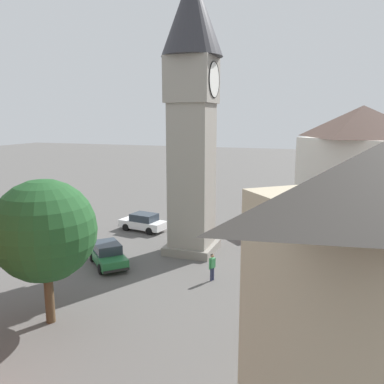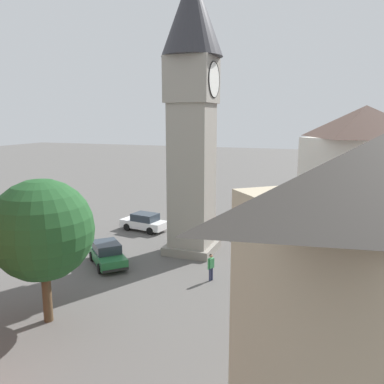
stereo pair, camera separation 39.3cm
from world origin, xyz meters
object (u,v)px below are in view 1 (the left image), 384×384
clock_tower (192,93)px  car_silver_kerb (254,228)px  building_terrace_right (360,157)px  car_blue_kerb (143,222)px  tree (45,231)px  pedestrian (212,265)px  car_red_corner (108,254)px

clock_tower → car_silver_kerb: bearing=-35.9°
car_silver_kerb → building_terrace_right: bearing=-30.9°
clock_tower → car_blue_kerb: bearing=57.7°
clock_tower → building_terrace_right: bearing=-32.2°
tree → building_terrace_right: 34.81m
car_blue_kerb → pedestrian: 12.06m
tree → building_terrace_right: size_ratio=0.50×
car_blue_kerb → car_silver_kerb: size_ratio=1.05×
building_terrace_right → clock_tower: bearing=147.8°
clock_tower → car_red_corner: clock_tower is taller
clock_tower → car_blue_kerb: size_ratio=4.50×
car_silver_kerb → pedestrian: size_ratio=2.44×
car_silver_kerb → building_terrace_right: building_terrace_right is taller
car_silver_kerb → building_terrace_right: size_ratio=0.30×
clock_tower → building_terrace_right: 23.58m
car_blue_kerb → building_terrace_right: (15.65, -18.02, 4.85)m
tree → building_terrace_right: (31.28, -15.24, 1.03)m
pedestrian → building_terrace_right: bearing=-21.2°
clock_tower → building_terrace_right: (19.33, -12.19, -5.80)m
car_silver_kerb → pedestrian: bearing=175.8°
building_terrace_right → tree: bearing=154.0°
pedestrian → car_blue_kerb: bearing=46.5°
car_silver_kerb → pedestrian: (-9.62, 0.70, 0.25)m
tree → car_silver_kerb: bearing=-21.5°
car_blue_kerb → pedestrian: bearing=-133.5°
clock_tower → car_blue_kerb: 12.69m
clock_tower → car_silver_kerb: 12.31m
car_silver_kerb → clock_tower: bearing=144.1°
car_silver_kerb → pedestrian: 9.65m
clock_tower → tree: clock_tower is taller
car_blue_kerb → car_red_corner: same height
car_blue_kerb → pedestrian: (-8.30, -8.75, 0.25)m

